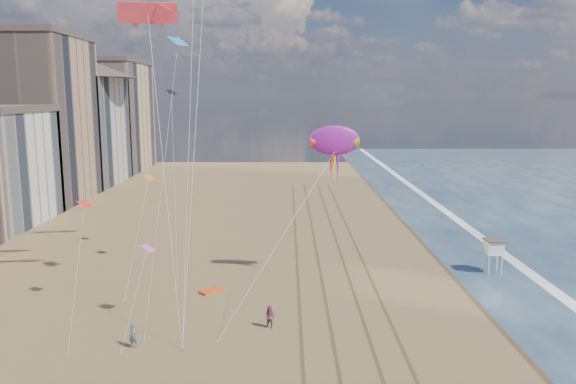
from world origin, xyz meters
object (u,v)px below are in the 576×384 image
object	(u,v)px
kite_flyer_b	(270,317)
kite_flyer_a	(134,336)
lifeguard_stand	(494,247)
show_kite	(335,141)
grounded_kite	(211,291)

from	to	relation	value
kite_flyer_b	kite_flyer_a	bearing A→B (deg)	-132.79
lifeguard_stand	kite_flyer_b	xyz separation A→B (m)	(-22.92, -14.22, -1.84)
show_kite	kite_flyer_b	size ratio (longest dim) A/B	11.28
grounded_kite	kite_flyer_b	xyz separation A→B (m)	(5.84, -8.32, 0.83)
grounded_kite	kite_flyer_a	distance (m)	12.53
lifeguard_stand	grounded_kite	distance (m)	29.48
show_kite	grounded_kite	bearing A→B (deg)	-167.15
kite_flyer_a	kite_flyer_b	world-z (taller)	kite_flyer_a
grounded_kite	show_kite	distance (m)	18.46
grounded_kite	kite_flyer_b	bearing A→B (deg)	-97.86
kite_flyer_b	lifeguard_stand	bearing A→B (deg)	59.58
grounded_kite	kite_flyer_b	distance (m)	10.20
lifeguard_stand	grounded_kite	bearing A→B (deg)	-168.41
kite_flyer_a	kite_flyer_b	xyz separation A→B (m)	(9.91, 3.50, -0.03)
show_kite	kite_flyer_b	bearing A→B (deg)	-118.21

